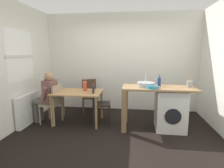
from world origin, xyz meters
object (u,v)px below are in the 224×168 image
Objects in this scene: washing_machine at (170,110)px; seated_person at (47,95)px; mixing_bowl at (152,87)px; dining_table at (78,96)px; vase at (85,86)px; chair_person_seat at (53,102)px; chair_opposite at (98,102)px; utensil_crock at (190,84)px; bottle_tall_green at (159,81)px; chair_spare_by_wall at (89,94)px.

seated_person is at bearing 179.36° from washing_machine.
seated_person is at bearing 174.45° from mixing_bowl.
dining_table is 4.88× the size of vase.
chair_person_seat is 0.80m from vase.
mixing_bowl is at bearing 63.01° from chair_opposite.
utensil_crock is 1.33× the size of vase.
seated_person is at bearing -172.81° from dining_table.
mixing_bowl is at bearing -162.30° from utensil_crock.
washing_machine is at bearing -82.94° from chair_person_seat.
bottle_tall_green is 1.06× the size of vase.
chair_spare_by_wall is 4.00× the size of vase.
dining_table is at bearing 66.51° from chair_spare_by_wall.
washing_machine is (1.59, -0.16, -0.08)m from chair_opposite.
dining_table is 3.67× the size of utensil_crock.
washing_machine reaches higher than dining_table.
mixing_bowl reaches higher than vase.
seated_person is 2.78m from washing_machine.
chair_opposite reaches higher than dining_table.
chair_person_seat reaches higher than washing_machine.
chair_opposite is at bearing 100.79° from chair_spare_by_wall.
chair_person_seat is 3.76× the size of bottle_tall_green.
bottle_tall_green is at bearing 137.98° from chair_spare_by_wall.
bottle_tall_green reaches higher than mixing_bowl.
dining_table is at bearing -75.53° from seated_person.
bottle_tall_green reaches higher than chair_person_seat.
chair_opposite is (0.48, 0.04, -0.14)m from dining_table.
mixing_bowl is at bearing -88.14° from chair_person_seat.
washing_machine is 3.59× the size of bottle_tall_green.
bottle_tall_green is 0.36m from mixing_bowl.
chair_opposite is 1.44m from bottle_tall_green.
chair_spare_by_wall is 1.05× the size of washing_machine.
chair_spare_by_wall is at bearing 155.74° from bottle_tall_green.
washing_machine is at bearing 138.07° from chair_spare_by_wall.
chair_spare_by_wall reaches higher than washing_machine.
chair_opposite is at bearing 4.42° from dining_table.
seated_person is 1.40× the size of washing_machine.
washing_machine is 3.77× the size of mixing_bowl.
vase is at bearing 173.44° from washing_machine.
washing_machine is (2.06, -0.12, -0.21)m from dining_table.
mixing_bowl reaches higher than dining_table.
vase reaches higher than washing_machine.
seated_person is 5.01× the size of bottle_tall_green.
washing_machine is 1.97m from vase.
seated_person reaches higher than chair_spare_by_wall.
chair_opposite is 1.30m from mixing_bowl.
dining_table is 0.57m from chair_person_seat.
dining_table is 1.22× the size of chair_person_seat.
utensil_crock reaches higher than vase.
chair_person_seat is at bearing -163.26° from vase.
chair_person_seat is at bearing -92.00° from chair_opposite.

